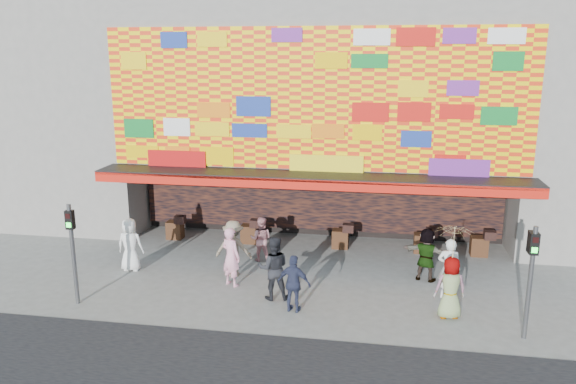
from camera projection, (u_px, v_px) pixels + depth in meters
name	position (u px, v px, depth m)	size (l,w,h in m)	color
ground	(295.00, 297.00, 16.86)	(90.00, 90.00, 0.00)	slate
shop_building	(326.00, 99.00, 23.42)	(15.20, 9.40, 10.00)	gray
neighbor_left	(37.00, 79.00, 25.17)	(11.00, 8.00, 12.00)	gray
signal_left	(72.00, 243.00, 15.98)	(0.22, 0.20, 3.00)	#59595B
signal_right	(531.00, 270.00, 13.97)	(0.22, 0.20, 3.00)	#59595B
ped_a	(130.00, 245.00, 18.72)	(0.88, 0.57, 1.80)	white
ped_b	(231.00, 257.00, 17.48)	(0.69, 0.45, 1.89)	pink
ped_c	(273.00, 268.00, 16.51)	(0.94, 0.73, 1.93)	black
ped_d	(233.00, 248.00, 18.26)	(1.20, 0.69, 1.86)	gray
ped_e	(294.00, 284.00, 15.72)	(0.98, 0.41, 1.67)	#2C314D
ped_f	(426.00, 254.00, 17.89)	(1.62, 0.52, 1.75)	gray
ped_g	(450.00, 288.00, 15.34)	(0.86, 0.56, 1.75)	gray
ped_h	(449.00, 269.00, 16.57)	(0.67, 0.44, 1.85)	silver
ped_i	(261.00, 239.00, 19.60)	(0.77, 0.60, 1.59)	#CB8388
parasol	(454.00, 243.00, 15.03)	(1.18, 1.19, 1.89)	#D0BC83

